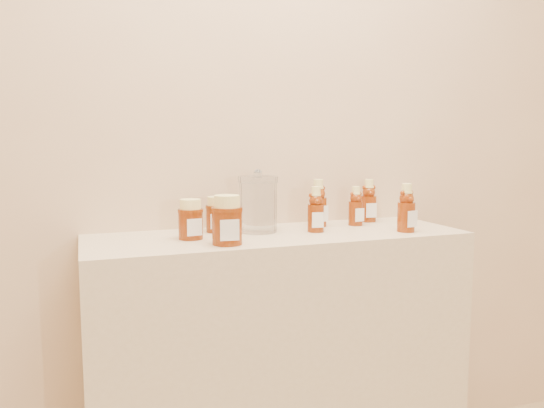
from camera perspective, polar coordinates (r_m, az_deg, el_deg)
name	(u,v)px	position (r m, az deg, el deg)	size (l,w,h in m)	color
wall_back	(258,95)	(1.86, -1.48, 11.61)	(3.50, 0.02, 2.70)	tan
display_table	(278,369)	(1.82, 0.69, -17.29)	(1.20, 0.40, 0.90)	#C5B290
bear_bottle_back_left	(318,200)	(1.83, 4.99, 0.46)	(0.06, 0.06, 0.18)	#632007
bear_bottle_back_mid	(356,203)	(1.87, 9.00, 0.08)	(0.05, 0.05, 0.16)	#632007
bear_bottle_back_right	(369,198)	(1.97, 10.36, 0.66)	(0.06, 0.06, 0.18)	#632007
bear_bottle_front_left	(316,206)	(1.72, 4.73, -0.25)	(0.06, 0.06, 0.17)	#632007
bear_bottle_front_right	(406,205)	(1.77, 14.26, -0.06)	(0.06, 0.06, 0.18)	#632007
honey_jar_left	(191,219)	(1.61, -8.75, -1.63)	(0.08, 0.08, 0.12)	#632007
honey_jar_back	(217,214)	(1.72, -5.95, -1.11)	(0.07, 0.07, 0.11)	#632007
honey_jar_front	(227,220)	(1.51, -4.86, -1.72)	(0.09, 0.09, 0.14)	#632007
glass_canister	(258,202)	(1.71, -1.51, 0.26)	(0.13, 0.13, 0.20)	white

